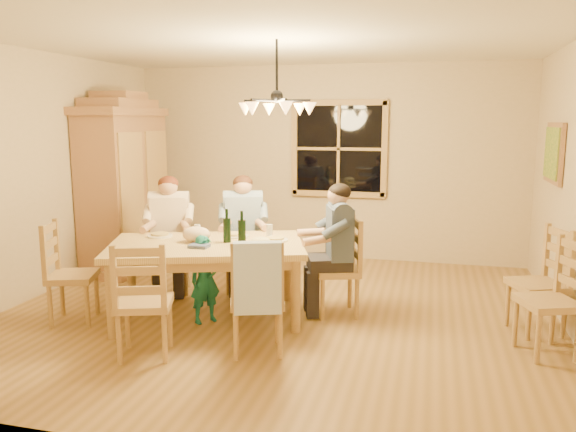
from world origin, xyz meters
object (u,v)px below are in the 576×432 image
(dining_table, at_px, (207,253))
(wine_bottle_b, at_px, (242,228))
(adult_woman, at_px, (169,220))
(wine_bottle_a, at_px, (227,226))
(chair_end_left, at_px, (74,291))
(adult_plaid_man, at_px, (243,219))
(chair_far_left, at_px, (171,266))
(child, at_px, (205,279))
(chair_near_right, at_px, (257,317))
(chair_spare_front, at_px, (546,320))
(chair_spare_back, at_px, (536,301))
(chair_near_left, at_px, (145,321))
(adult_slate_man, at_px, (338,233))
(chair_far_right, at_px, (244,265))
(chair_end_right, at_px, (337,285))
(armoire, at_px, (124,189))
(chandelier, at_px, (277,106))

(dining_table, xyz_separation_m, wine_bottle_b, (0.36, 0.01, 0.26))
(adult_woman, xyz_separation_m, wine_bottle_a, (0.91, -0.60, 0.08))
(chair_end_left, xyz_separation_m, wine_bottle_a, (1.41, 0.51, 0.62))
(adult_plaid_man, distance_m, wine_bottle_a, 0.88)
(chair_far_left, xyz_separation_m, adult_plaid_man, (0.78, 0.27, 0.54))
(wine_bottle_a, relative_size, child, 0.39)
(child, bearing_deg, chair_near_right, -87.07)
(dining_table, relative_size, chair_spare_front, 2.16)
(wine_bottle_a, relative_size, chair_spare_back, 0.33)
(chair_near_left, relative_size, wine_bottle_b, 3.00)
(wine_bottle_a, bearing_deg, chair_spare_front, -4.06)
(adult_slate_man, height_order, chair_spare_back, adult_slate_man)
(adult_slate_man, distance_m, chair_spare_back, 1.94)
(chair_far_right, height_order, chair_near_left, same)
(chair_far_left, xyz_separation_m, wine_bottle_a, (0.91, -0.60, 0.62))
(adult_slate_man, bearing_deg, chair_end_right, 70.77)
(child, bearing_deg, adult_woman, 84.81)
(adult_woman, xyz_separation_m, adult_plaid_man, (0.78, 0.27, 0.00))
(chair_near_right, distance_m, adult_slate_man, 1.32)
(chair_near_left, height_order, chair_spare_front, same)
(chair_near_left, bearing_deg, chair_spare_front, -4.33)
(armoire, distance_m, adult_slate_man, 3.21)
(dining_table, bearing_deg, adult_plaid_man, 86.85)
(chair_far_left, bearing_deg, child, 114.26)
(chair_near_left, bearing_deg, adult_woman, 90.00)
(adult_plaid_man, xyz_separation_m, wine_bottle_b, (0.31, -0.94, 0.08))
(chandelier, relative_size, adult_slate_man, 0.88)
(armoire, xyz_separation_m, chair_spare_back, (4.87, -1.14, -0.75))
(chair_far_left, relative_size, wine_bottle_a, 3.00)
(armoire, bearing_deg, chair_near_left, -56.97)
(adult_woman, bearing_deg, chair_far_right, -180.00)
(chair_far_left, distance_m, wine_bottle_a, 1.26)
(chair_near_right, xyz_separation_m, chair_spare_back, (2.36, 1.07, 0.00))
(chandelier, height_order, wine_bottle_b, chandelier)
(chair_far_right, bearing_deg, adult_plaid_man, -19.23)
(adult_slate_man, xyz_separation_m, wine_bottle_a, (-1.04, -0.34, 0.08))
(chair_near_right, xyz_separation_m, chair_end_right, (0.49, 1.10, 0.00))
(adult_plaid_man, xyz_separation_m, adult_slate_man, (1.17, -0.52, 0.00))
(dining_table, relative_size, adult_woman, 2.44)
(chair_far_right, xyz_separation_m, child, (-0.02, -1.07, 0.13))
(chair_near_left, relative_size, adult_slate_man, 1.13)
(chair_spare_back, bearing_deg, wine_bottle_a, 73.50)
(chair_far_right, xyz_separation_m, chair_near_left, (-0.20, -1.94, 0.00))
(adult_plaid_man, xyz_separation_m, chair_spare_front, (3.03, -1.07, -0.54))
(armoire, height_order, chair_far_left, armoire)
(chair_far_left, distance_m, child, 1.11)
(chair_far_left, height_order, wine_bottle_a, wine_bottle_a)
(dining_table, bearing_deg, child, -77.07)
(chair_far_right, distance_m, wine_bottle_b, 1.17)
(chair_near_right, distance_m, wine_bottle_b, 1.00)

